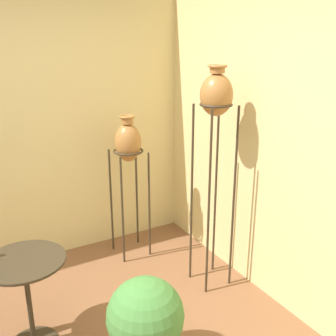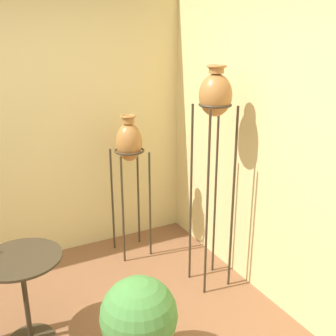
{
  "view_description": "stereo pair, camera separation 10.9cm",
  "coord_description": "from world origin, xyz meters",
  "px_view_note": "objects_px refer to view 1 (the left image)",
  "views": [
    {
      "loc": [
        -0.32,
        -1.81,
        2.08
      ],
      "look_at": [
        1.31,
        1.07,
        0.98
      ],
      "focal_mm": 42.0,
      "sensor_mm": 36.0,
      "label": 1
    },
    {
      "loc": [
        -0.23,
        -1.86,
        2.08
      ],
      "look_at": [
        1.31,
        1.07,
        0.98
      ],
      "focal_mm": 42.0,
      "sensor_mm": 36.0,
      "label": 2
    }
  ],
  "objects_px": {
    "vase_stand_tall": "(216,105)",
    "potted_plant": "(146,324)",
    "side_table": "(27,284)",
    "vase_stand_medium": "(128,146)"
  },
  "relations": [
    {
      "from": "vase_stand_medium",
      "to": "potted_plant",
      "type": "xyz_separation_m",
      "value": [
        -0.55,
        -1.43,
        -0.76
      ]
    },
    {
      "from": "side_table",
      "to": "vase_stand_tall",
      "type": "bearing_deg",
      "value": 0.83
    },
    {
      "from": "vase_stand_tall",
      "to": "potted_plant",
      "type": "xyz_separation_m",
      "value": [
        -0.95,
        -0.63,
        -1.22
      ]
    },
    {
      "from": "vase_stand_tall",
      "to": "vase_stand_medium",
      "type": "height_order",
      "value": "vase_stand_tall"
    },
    {
      "from": "vase_stand_tall",
      "to": "potted_plant",
      "type": "height_order",
      "value": "vase_stand_tall"
    },
    {
      "from": "vase_stand_medium",
      "to": "side_table",
      "type": "xyz_separation_m",
      "value": [
        -1.14,
        -0.83,
        -0.62
      ]
    },
    {
      "from": "side_table",
      "to": "potted_plant",
      "type": "distance_m",
      "value": 0.86
    },
    {
      "from": "vase_stand_tall",
      "to": "potted_plant",
      "type": "distance_m",
      "value": 1.67
    },
    {
      "from": "vase_stand_medium",
      "to": "vase_stand_tall",
      "type": "bearing_deg",
      "value": -63.34
    },
    {
      "from": "vase_stand_medium",
      "to": "potted_plant",
      "type": "height_order",
      "value": "vase_stand_medium"
    }
  ]
}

